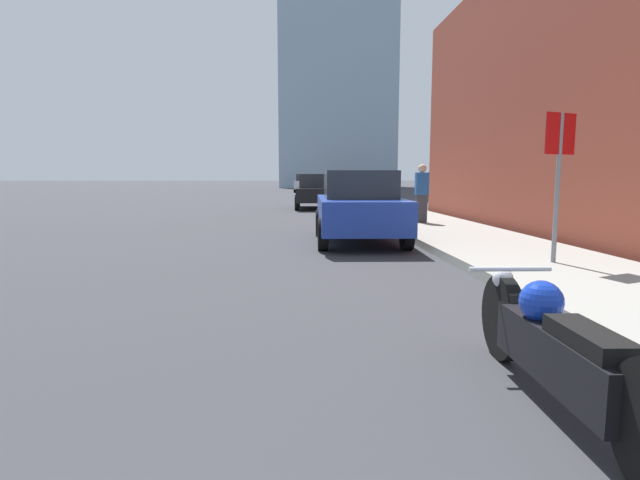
# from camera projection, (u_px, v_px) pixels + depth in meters

# --- Properties ---
(sidewalk) EXTENTS (2.63, 240.00, 0.15)m
(sidewalk) POSITION_uv_depth(u_px,v_px,m) (341.00, 195.00, 38.36)
(sidewalk) COLOR gray
(sidewalk) RESTS_ON ground_plane
(motorcycle) EXTENTS (0.62, 2.46, 0.76)m
(motorcycle) POSITION_uv_depth(u_px,v_px,m) (558.00, 349.00, 3.04)
(motorcycle) COLOR black
(motorcycle) RESTS_ON ground_plane
(parked_car_blue) EXTENTS (1.96, 3.97, 1.56)m
(parked_car_blue) POSITION_uv_depth(u_px,v_px,m) (359.00, 206.00, 10.89)
(parked_car_blue) COLOR #1E3899
(parked_car_blue) RESTS_ON ground_plane
(parked_car_black) EXTENTS (2.09, 4.18, 1.56)m
(parked_car_black) POSITION_uv_depth(u_px,v_px,m) (317.00, 191.00, 22.63)
(parked_car_black) COLOR black
(parked_car_black) RESTS_ON ground_plane
(parked_car_white) EXTENTS (1.90, 4.52, 1.63)m
(parked_car_white) POSITION_uv_depth(u_px,v_px,m) (313.00, 186.00, 34.68)
(parked_car_white) COLOR silver
(parked_car_white) RESTS_ON ground_plane
(parked_car_silver) EXTENTS (2.24, 3.99, 1.69)m
(parked_car_silver) POSITION_uv_depth(u_px,v_px,m) (305.00, 183.00, 46.63)
(parked_car_silver) COLOR #BCBCC1
(parked_car_silver) RESTS_ON ground_plane
(stop_sign) EXTENTS (0.57, 0.26, 2.21)m
(stop_sign) POSITION_uv_depth(u_px,v_px,m) (559.00, 161.00, 7.34)
(stop_sign) COLOR slate
(stop_sign) RESTS_ON sidewalk
(pedestrian) EXTENTS (0.36, 0.23, 1.63)m
(pedestrian) POSITION_uv_depth(u_px,v_px,m) (422.00, 193.00, 13.99)
(pedestrian) COLOR #38383D
(pedestrian) RESTS_ON sidewalk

